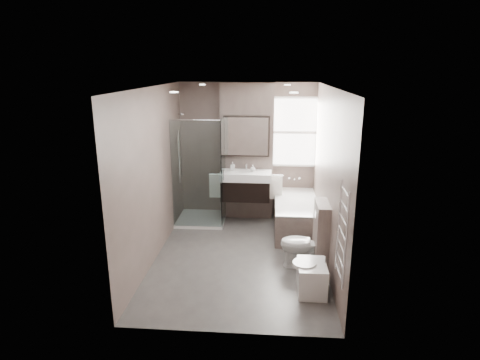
# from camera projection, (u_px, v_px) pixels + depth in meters

# --- Properties ---
(room) EXTENTS (2.70, 3.90, 2.70)m
(room) POSITION_uv_depth(u_px,v_px,m) (240.00, 176.00, 5.96)
(room) COLOR #484542
(room) RESTS_ON ground
(vanity_pier) EXTENTS (1.00, 0.25, 2.60)m
(vanity_pier) POSITION_uv_depth(u_px,v_px,m) (247.00, 152.00, 7.67)
(vanity_pier) COLOR #61524C
(vanity_pier) RESTS_ON ground
(vanity) EXTENTS (0.95, 0.47, 0.66)m
(vanity) POSITION_uv_depth(u_px,v_px,m) (246.00, 185.00, 7.48)
(vanity) COLOR black
(vanity) RESTS_ON vanity_pier
(mirror_cabinet) EXTENTS (0.86, 0.08, 0.76)m
(mirror_cabinet) POSITION_uv_depth(u_px,v_px,m) (247.00, 136.00, 7.42)
(mirror_cabinet) COLOR black
(mirror_cabinet) RESTS_ON vanity_pier
(towel_left) EXTENTS (0.24, 0.06, 0.44)m
(towel_left) POSITION_uv_depth(u_px,v_px,m) (216.00, 186.00, 7.51)
(towel_left) COLOR white
(towel_left) RESTS_ON vanity_pier
(towel_right) EXTENTS (0.24, 0.06, 0.44)m
(towel_right) POSITION_uv_depth(u_px,v_px,m) (276.00, 187.00, 7.43)
(towel_right) COLOR white
(towel_right) RESTS_ON vanity_pier
(shower_enclosure) EXTENTS (0.90, 0.90, 2.00)m
(shower_enclosure) POSITION_uv_depth(u_px,v_px,m) (206.00, 198.00, 7.53)
(shower_enclosure) COLOR white
(shower_enclosure) RESTS_ON ground
(bathtub) EXTENTS (0.75, 1.60, 0.57)m
(bathtub) POSITION_uv_depth(u_px,v_px,m) (296.00, 214.00, 7.22)
(bathtub) COLOR #61524C
(bathtub) RESTS_ON ground
(window) EXTENTS (0.98, 0.06, 1.33)m
(window) POSITION_uv_depth(u_px,v_px,m) (295.00, 132.00, 7.59)
(window) COLOR white
(window) RESTS_ON room
(toilet) EXTENTS (0.72, 0.44, 0.71)m
(toilet) POSITION_uv_depth(u_px,v_px,m) (304.00, 245.00, 5.90)
(toilet) COLOR white
(toilet) RESTS_ON ground
(cistern_box) EXTENTS (0.19, 0.55, 1.00)m
(cistern_box) POSITION_uv_depth(u_px,v_px,m) (321.00, 235.00, 5.85)
(cistern_box) COLOR #61524C
(cistern_box) RESTS_ON ground
(bidet) EXTENTS (0.44, 0.51, 0.53)m
(bidet) POSITION_uv_depth(u_px,v_px,m) (311.00, 277.00, 5.26)
(bidet) COLOR white
(bidet) RESTS_ON ground
(towel_radiator) EXTENTS (0.03, 0.49, 1.10)m
(towel_radiator) POSITION_uv_depth(u_px,v_px,m) (342.00, 233.00, 4.39)
(towel_radiator) COLOR silver
(towel_radiator) RESTS_ON room
(soap_bottle_a) EXTENTS (0.08, 0.08, 0.17)m
(soap_bottle_a) POSITION_uv_depth(u_px,v_px,m) (233.00, 166.00, 7.47)
(soap_bottle_a) COLOR white
(soap_bottle_a) RESTS_ON vanity
(soap_bottle_b) EXTENTS (0.10, 0.10, 0.12)m
(soap_bottle_b) POSITION_uv_depth(u_px,v_px,m) (253.00, 168.00, 7.42)
(soap_bottle_b) COLOR white
(soap_bottle_b) RESTS_ON vanity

